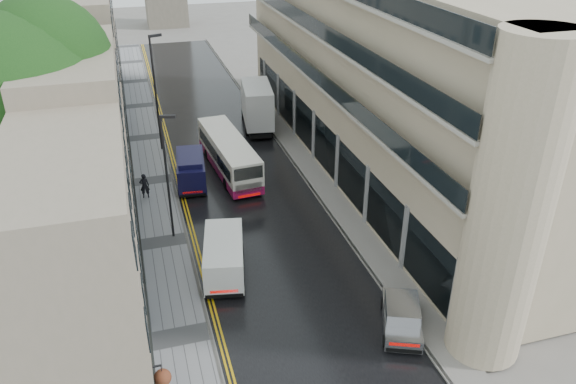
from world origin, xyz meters
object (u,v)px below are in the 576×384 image
white_van (205,277)px  navy_van (179,179)px  tree_near (18,141)px  white_lorry (246,113)px  silver_hatchback (386,334)px  pedestrian (145,186)px  lamp_post_near (167,179)px  tree_far (48,82)px  cream_bus (225,172)px  lamp_post_far (156,95)px

white_van → navy_van: bearing=101.4°
tree_near → navy_van: size_ratio=2.97×
white_lorry → navy_van: (-6.70, -9.19, -0.80)m
tree_near → silver_hatchback: bearing=-38.5°
silver_hatchback → navy_van: (-7.21, 17.10, 0.48)m
navy_van → silver_hatchback: bearing=-61.2°
white_lorry → pedestrian: 12.76m
pedestrian → lamp_post_near: size_ratio=0.23×
tree_far → lamp_post_near: (6.91, -13.35, -2.34)m
cream_bus → silver_hatchback: bearing=-81.6°
white_lorry → white_van: bearing=-100.3°
navy_van → pedestrian: size_ratio=2.70×
tree_near → pedestrian: size_ratio=8.00×
white_van → pedestrian: (-2.30, 11.22, -0.09)m
tree_near → silver_hatchback: tree_near is taller
white_lorry → pedestrian: (-8.94, -9.04, -1.02)m
white_lorry → lamp_post_near: size_ratio=1.01×
white_lorry → silver_hatchback: 26.33m
tree_far → lamp_post_far: size_ratio=1.40×
lamp_post_near → white_lorry: bearing=76.2°
cream_bus → white_van: 11.50m
tree_far → cream_bus: size_ratio=1.30×
tree_far → navy_van: 12.40m
cream_bus → lamp_post_near: bearing=-133.6°
silver_hatchback → pedestrian: 19.67m
cream_bus → pedestrian: cream_bus is taller
pedestrian → lamp_post_far: 8.89m
cream_bus → navy_van: (-3.18, 0.01, -0.12)m
white_lorry → lamp_post_near: 16.43m
white_lorry → tree_near: bearing=-128.8°
silver_hatchback → pedestrian: (-9.45, 17.25, 0.25)m
tree_far → lamp_post_far: 7.60m
white_lorry → navy_van: white_lorry is taller
pedestrian → lamp_post_near: (1.26, -5.36, 2.90)m
pedestrian → white_lorry: bearing=-130.7°
pedestrian → white_van: bearing=105.5°
tree_near → white_lorry: tree_near is taller
lamp_post_near → lamp_post_far: lamp_post_far is taller
silver_hatchback → lamp_post_near: bearing=147.3°
cream_bus → white_lorry: bearing=64.2°
white_van → cream_bus: bearing=85.3°
tree_far → pedestrian: (5.66, -7.99, -5.24)m
silver_hatchback → lamp_post_far: 26.62m
tree_far → white_van: (7.95, -19.21, -5.15)m
cream_bus → tree_far: bearing=138.8°
cream_bus → white_van: cream_bus is taller
tree_near → navy_van: tree_near is taller
cream_bus → lamp_post_far: size_ratio=1.08×
navy_van → lamp_post_far: bearing=99.3°
tree_near → navy_van: (8.20, 4.86, -5.73)m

